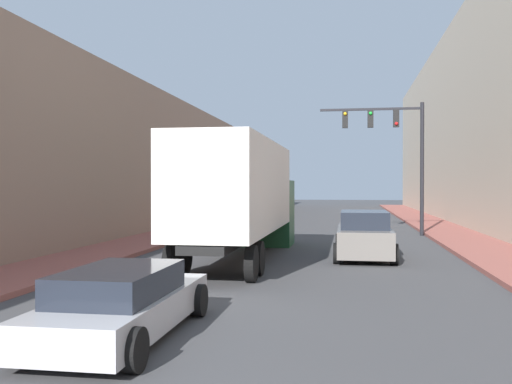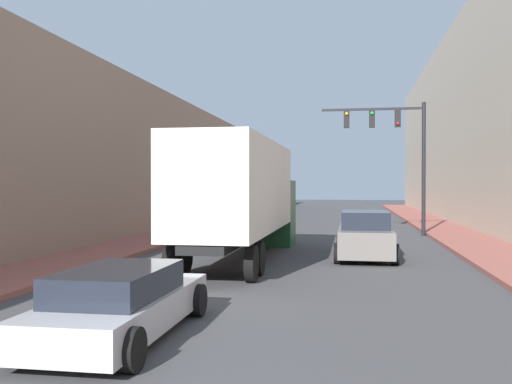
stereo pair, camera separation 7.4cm
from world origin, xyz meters
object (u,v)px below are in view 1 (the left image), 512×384
suv_car (364,235)px  sedan_car (123,303)px  semi_truck (242,194)px  traffic_signal_gantry (396,142)px

suv_car → sedan_car: bearing=-110.6°
semi_truck → traffic_signal_gantry: 12.64m
semi_truck → suv_car: bearing=15.3°
semi_truck → sedan_car: (-0.12, -10.44, -1.70)m
sedan_car → suv_car: 12.38m
sedan_car → traffic_signal_gantry: traffic_signal_gantry is taller
sedan_car → semi_truck: bearing=89.3°
sedan_car → traffic_signal_gantry: size_ratio=0.69×
sedan_car → suv_car: size_ratio=0.97×
sedan_car → traffic_signal_gantry: 22.52m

